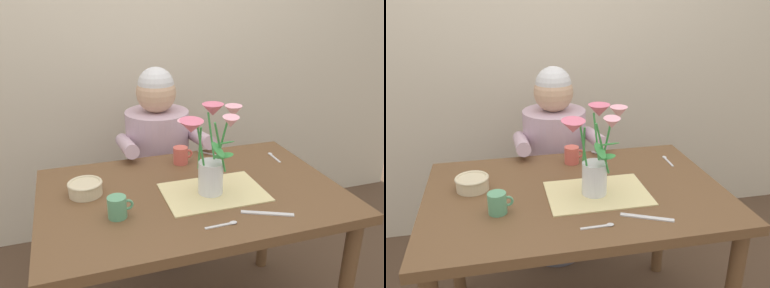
# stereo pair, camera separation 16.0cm
# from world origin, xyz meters

# --- Properties ---
(wood_panel_backdrop) EXTENTS (4.00, 0.10, 2.50)m
(wood_panel_backdrop) POSITION_xyz_m (0.00, 1.05, 1.25)
(wood_panel_backdrop) COLOR beige
(wood_panel_backdrop) RESTS_ON ground_plane
(dining_table) EXTENTS (1.20, 0.80, 0.74)m
(dining_table) POSITION_xyz_m (0.00, 0.00, 0.64)
(dining_table) COLOR brown
(dining_table) RESTS_ON ground_plane
(seated_person) EXTENTS (0.45, 0.47, 1.14)m
(seated_person) POSITION_xyz_m (0.01, 0.62, 0.56)
(seated_person) COLOR #4C4C56
(seated_person) RESTS_ON ground_plane
(striped_placemat) EXTENTS (0.40, 0.28, 0.00)m
(striped_placemat) POSITION_xyz_m (0.08, -0.05, 0.74)
(striped_placemat) COLOR beige
(striped_placemat) RESTS_ON dining_table
(flower_vase) EXTENTS (0.28, 0.28, 0.35)m
(flower_vase) POSITION_xyz_m (0.06, -0.04, 0.93)
(flower_vase) COLOR silver
(flower_vase) RESTS_ON dining_table
(ceramic_bowl) EXTENTS (0.14, 0.14, 0.06)m
(ceramic_bowl) POSITION_xyz_m (-0.41, 0.10, 0.77)
(ceramic_bowl) COLOR beige
(ceramic_bowl) RESTS_ON dining_table
(dinner_knife) EXTENTS (0.18, 0.10, 0.00)m
(dinner_knife) POSITION_xyz_m (0.20, -0.26, 0.74)
(dinner_knife) COLOR silver
(dinner_knife) RESTS_ON dining_table
(coffee_cup) EXTENTS (0.09, 0.07, 0.08)m
(coffee_cup) POSITION_xyz_m (0.04, 0.27, 0.78)
(coffee_cup) COLOR #CC564C
(coffee_cup) RESTS_ON dining_table
(ceramic_mug) EXTENTS (0.09, 0.07, 0.08)m
(ceramic_mug) POSITION_xyz_m (-0.31, -0.11, 0.78)
(ceramic_mug) COLOR #569970
(ceramic_mug) RESTS_ON dining_table
(spoon_0) EXTENTS (0.12, 0.02, 0.01)m
(spoon_0) POSITION_xyz_m (0.03, -0.28, 0.74)
(spoon_0) COLOR silver
(spoon_0) RESTS_ON dining_table
(spoon_1) EXTENTS (0.09, 0.10, 0.01)m
(spoon_1) POSITION_xyz_m (0.19, 0.36, 0.74)
(spoon_1) COLOR silver
(spoon_1) RESTS_ON dining_table
(spoon_2) EXTENTS (0.02, 0.12, 0.01)m
(spoon_2) POSITION_xyz_m (0.49, 0.21, 0.74)
(spoon_2) COLOR silver
(spoon_2) RESTS_ON dining_table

